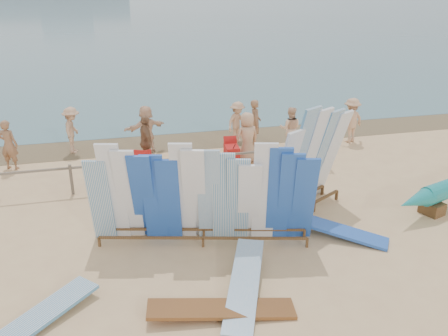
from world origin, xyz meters
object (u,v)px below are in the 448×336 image
object	(u,v)px
flat_board_c	(222,314)
beachgoer_5	(146,129)
vendor_table	(277,217)
beachgoer_9	(237,122)
flat_board_d	(330,236)
beachgoer_extra_0	(351,120)
side_surfboard_rack	(310,163)
beachgoer_6	(247,138)
beachgoer_3	(72,130)
flat_board_b	(244,292)
beach_chair_left	(137,171)
beach_chair_right	(147,169)
beachgoer_4	(146,142)
stroller	(232,156)
main_surfboard_rack	(203,198)
flat_board_e	(31,329)
beachgoer_7	(255,123)
beachgoer_8	(290,129)
beachgoer_1	(9,145)

from	to	relation	value
flat_board_c	beachgoer_5	size ratio (longest dim) A/B	1.59
vendor_table	beachgoer_9	world-z (taller)	beachgoer_9
flat_board_d	beachgoer_extra_0	world-z (taller)	beachgoer_extra_0
side_surfboard_rack	flat_board_d	world-z (taller)	side_surfboard_rack
beachgoer_6	beachgoer_3	distance (m)	6.18
flat_board_b	side_surfboard_rack	bearing A→B (deg)	71.87
flat_board_c	flat_board_d	size ratio (longest dim) A/B	1.00
flat_board_c	beachgoer_9	xyz separation A→B (m)	(3.00, 9.65, 0.77)
beachgoer_3	beachgoer_extra_0	size ratio (longest dim) A/B	0.98
beachgoer_5	beach_chair_left	bearing A→B (deg)	53.80
beachgoer_9	beach_chair_right	bearing A→B (deg)	-179.04
flat_board_d	beach_chair_right	bearing A→B (deg)	74.28
beach_chair_left	beachgoer_4	bearing A→B (deg)	91.50
stroller	beachgoer_6	size ratio (longest dim) A/B	0.58
flat_board_d	beach_chair_right	distance (m)	6.19
main_surfboard_rack	beachgoer_4	xyz separation A→B (m)	(-0.78, 5.17, -0.27)
beach_chair_left	beach_chair_right	bearing A→B (deg)	50.32
flat_board_c	flat_board_e	distance (m)	3.37
beachgoer_7	beachgoer_6	bearing A→B (deg)	168.00
beach_chair_right	beachgoer_4	world-z (taller)	beachgoer_4
beach_chair_left	beachgoer_8	bearing A→B (deg)	40.03
side_surfboard_rack	beach_chair_right	size ratio (longest dim) A/B	3.76
flat_board_d	beachgoer_4	world-z (taller)	beachgoer_4
beachgoer_8	beachgoer_5	world-z (taller)	beachgoer_5
flat_board_d	beachgoer_extra_0	size ratio (longest dim) A/B	1.61
beachgoer_7	beachgoer_1	bearing A→B (deg)	106.75
vendor_table	beachgoer_7	xyz separation A→B (m)	(1.47, 6.40, 0.49)
flat_board_b	beachgoer_1	world-z (taller)	beachgoer_1
beachgoer_3	beachgoer_9	bearing A→B (deg)	-83.66
stroller	flat_board_e	bearing A→B (deg)	-124.80
flat_board_c	beachgoer_6	bearing A→B (deg)	-10.88
beachgoer_8	beachgoer_7	world-z (taller)	beachgoer_7
stroller	beachgoer_extra_0	distance (m)	5.32
vendor_table	beach_chair_right	size ratio (longest dim) A/B	1.42
beach_chair_left	beach_chair_right	size ratio (longest dim) A/B	1.10
flat_board_d	beach_chair_left	bearing A→B (deg)	77.46
flat_board_b	beachgoer_1	size ratio (longest dim) A/B	1.65
flat_board_d	beachgoer_6	xyz separation A→B (m)	(-0.50, 5.27, 0.86)
beachgoer_8	beachgoer_5	xyz separation A→B (m)	(-5.01, 0.96, 0.07)
side_surfboard_rack	flat_board_e	size ratio (longest dim) A/B	1.09
beach_chair_left	beachgoer_1	size ratio (longest dim) A/B	0.53
beachgoer_4	beachgoer_3	bearing A→B (deg)	38.74
beach_chair_left	beachgoer_5	bearing A→B (deg)	102.43
flat_board_d	beachgoer_extra_0	bearing A→B (deg)	4.18
beachgoer_4	stroller	bearing A→B (deg)	-115.18
flat_board_c	beachgoer_4	size ratio (longest dim) A/B	1.55
beachgoer_6	beachgoer_extra_0	bearing A→B (deg)	-178.63
flat_board_b	beach_chair_right	size ratio (longest dim) A/B	3.45
flat_board_e	beachgoer_4	distance (m)	7.90
flat_board_c	beachgoer_9	world-z (taller)	beachgoer_9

